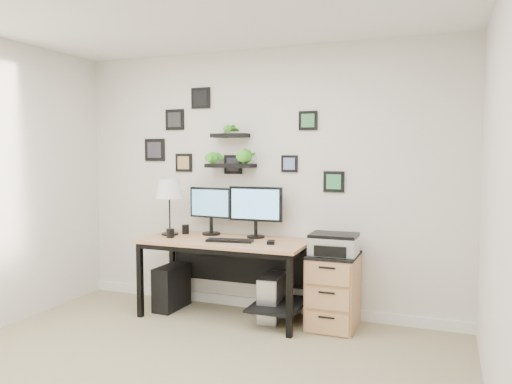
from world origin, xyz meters
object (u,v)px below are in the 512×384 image
at_px(pc_tower_black, 172,287).
at_px(printer, 334,244).
at_px(desk, 229,252).
at_px(mug, 170,233).
at_px(monitor_left, 211,207).
at_px(monitor_right, 256,208).
at_px(table_lamp, 169,190).
at_px(file_cabinet, 333,291).
at_px(pc_tower_grey, 272,298).

bearing_deg(pc_tower_black, printer, 3.25).
bearing_deg(desk, mug, -168.48).
relative_size(monitor_left, monitor_right, 0.89).
relative_size(monitor_left, table_lamp, 0.85).
bearing_deg(monitor_left, table_lamp, -158.26).
bearing_deg(desk, file_cabinet, 3.31).
height_order(monitor_right, pc_tower_black, monitor_right).
distance_m(pc_tower_grey, printer, 0.81).
xyz_separation_m(desk, pc_tower_grey, (0.42, 0.05, -0.41)).
distance_m(monitor_left, table_lamp, 0.45).
height_order(monitor_right, pc_tower_grey, monitor_right).
bearing_deg(mug, file_cabinet, 6.34).
relative_size(desk, pc_tower_grey, 3.60).
xyz_separation_m(monitor_left, pc_tower_black, (-0.36, -0.18, -0.81)).
height_order(file_cabinet, printer, printer).
distance_m(desk, monitor_left, 0.53).
height_order(mug, pc_tower_grey, mug).
distance_m(mug, pc_tower_black, 0.59).
relative_size(pc_tower_grey, file_cabinet, 0.66).
bearing_deg(mug, monitor_right, 20.46).
bearing_deg(monitor_left, printer, -6.54).
distance_m(table_lamp, file_cabinet, 1.88).
bearing_deg(file_cabinet, monitor_right, 171.73).
xyz_separation_m(monitor_left, pc_tower_grey, (0.70, -0.13, -0.82)).
height_order(pc_tower_grey, printer, printer).
xyz_separation_m(desk, pc_tower_black, (-0.64, 0.00, -0.41)).
bearing_deg(desk, pc_tower_black, 179.89).
bearing_deg(monitor_right, printer, -9.97).
height_order(monitor_right, mug, monitor_right).
bearing_deg(pc_tower_grey, pc_tower_black, -177.55).
distance_m(file_cabinet, printer, 0.43).
bearing_deg(monitor_right, file_cabinet, -8.27).
xyz_separation_m(pc_tower_grey, file_cabinet, (0.59, 0.01, 0.12)).
bearing_deg(monitor_right, pc_tower_black, -168.44).
xyz_separation_m(monitor_left, file_cabinet, (1.29, -0.12, -0.70)).
height_order(monitor_left, pc_tower_grey, monitor_left).
height_order(mug, printer, printer).
relative_size(desk, table_lamp, 2.84).
bearing_deg(pc_tower_black, mug, -59.59).
bearing_deg(printer, file_cabinet, 101.65).
bearing_deg(pc_tower_black, table_lamp, 138.43).
height_order(monitor_left, file_cabinet, monitor_left).
bearing_deg(desk, monitor_right, 40.30).
distance_m(mug, pc_tower_grey, 1.16).
bearing_deg(pc_tower_grey, monitor_left, 169.14).
bearing_deg(pc_tower_black, desk, 2.03).
xyz_separation_m(monitor_left, monitor_right, (0.49, -0.01, 0.02)).
bearing_deg(table_lamp, mug, -57.84).
height_order(monitor_left, table_lamp, table_lamp).
distance_m(pc_tower_black, pc_tower_grey, 1.06).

